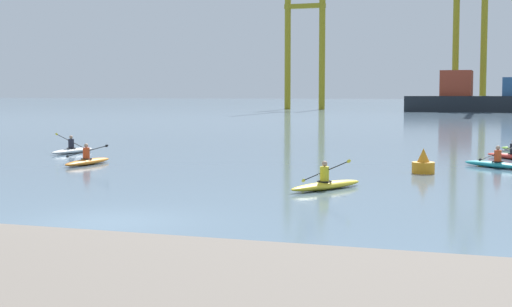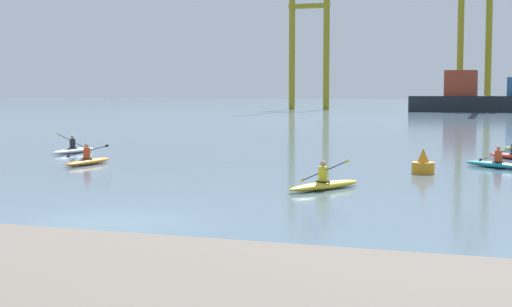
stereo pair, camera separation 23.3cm
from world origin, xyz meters
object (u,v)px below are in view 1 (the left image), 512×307
(kayak_orange, at_px, (88,161))
(channel_buoy, at_px, (423,164))
(gantry_crane_west_mid, at_px, (470,16))
(kayak_yellow, at_px, (326,184))
(gantry_crane_west, at_px, (304,25))
(kayak_red, at_px, (512,156))
(kayak_white, at_px, (72,150))
(kayak_teal, at_px, (496,164))

(kayak_orange, bearing_deg, channel_buoy, 4.48)
(gantry_crane_west_mid, height_order, channel_buoy, gantry_crane_west_mid)
(gantry_crane_west_mid, xyz_separation_m, kayak_yellow, (2.51, -123.36, -17.34))
(gantry_crane_west_mid, bearing_deg, channel_buoy, -87.57)
(kayak_orange, bearing_deg, gantry_crane_west_mid, 85.36)
(gantry_crane_west, xyz_separation_m, gantry_crane_west_mid, (30.79, 4.32, 1.12))
(channel_buoy, xyz_separation_m, kayak_red, (3.30, 8.02, -0.19))
(channel_buoy, bearing_deg, kayak_red, 67.62)
(kayak_yellow, xyz_separation_m, kayak_white, (-16.34, 10.43, 0.00))
(kayak_orange, height_order, kayak_white, kayak_white)
(gantry_crane_west_mid, bearing_deg, kayak_yellow, -88.83)
(channel_buoy, height_order, kayak_red, channel_buoy)
(kayak_white, bearing_deg, kayak_teal, -2.64)
(kayak_orange, bearing_deg, gantry_crane_west, 100.52)
(kayak_red, bearing_deg, kayak_orange, -152.87)
(channel_buoy, bearing_deg, kayak_orange, -175.52)
(gantry_crane_west_mid, distance_m, kayak_white, 115.09)
(gantry_crane_west_mid, height_order, kayak_yellow, gantry_crane_west_mid)
(kayak_yellow, bearing_deg, kayak_teal, 61.37)
(gantry_crane_west_mid, xyz_separation_m, kayak_teal, (7.66, -113.93, -17.34))
(kayak_red, bearing_deg, kayak_teal, -97.44)
(gantry_crane_west, distance_m, kayak_orange, 117.10)
(channel_buoy, relative_size, kayak_red, 0.34)
(gantry_crane_west_mid, relative_size, kayak_orange, 10.90)
(kayak_red, bearing_deg, kayak_white, -170.36)
(gantry_crane_west, xyz_separation_m, kayak_white, (16.96, -108.61, -16.22))
(kayak_yellow, relative_size, kayak_teal, 1.10)
(kayak_orange, relative_size, kayak_white, 0.99)
(kayak_teal, bearing_deg, kayak_yellow, -118.63)
(kayak_yellow, relative_size, kayak_red, 1.13)
(kayak_yellow, bearing_deg, gantry_crane_west, 105.63)
(kayak_red, bearing_deg, channel_buoy, -112.38)
(gantry_crane_west, relative_size, kayak_teal, 11.07)
(kayak_white, bearing_deg, kayak_yellow, -32.54)
(kayak_orange, bearing_deg, kayak_white, 128.01)
(kayak_yellow, bearing_deg, kayak_red, 67.86)
(channel_buoy, distance_m, kayak_orange, 14.63)
(kayak_white, bearing_deg, kayak_red, 9.64)
(gantry_crane_west, distance_m, kayak_teal, 117.28)
(gantry_crane_west, bearing_deg, channel_buoy, -72.42)
(channel_buoy, bearing_deg, gantry_crane_west, 107.58)
(channel_buoy, distance_m, kayak_red, 8.68)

